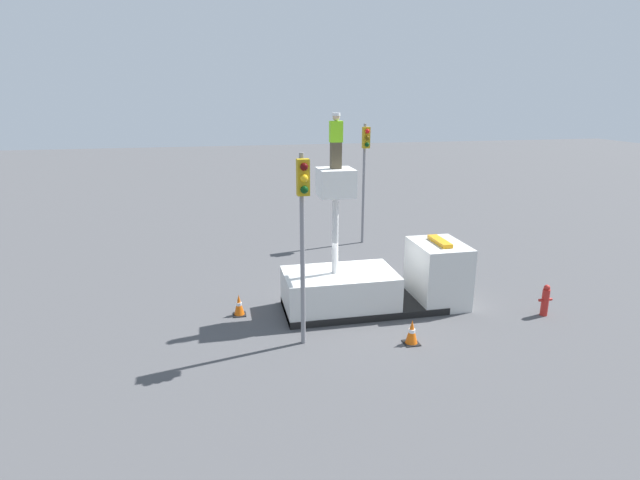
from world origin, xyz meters
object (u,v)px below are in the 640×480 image
object	(u,v)px
worker	(336,141)
traffic_cone_curbside	(412,332)
fire_hydrant	(545,300)
traffic_cone_rear	(239,305)
traffic_light_across	(365,161)
bucket_truck	(377,282)
traffic_light_pole	(303,214)

from	to	relation	value
worker	traffic_cone_curbside	size ratio (longest dim) A/B	2.25
fire_hydrant	traffic_cone_rear	bearing A→B (deg)	168.05
traffic_cone_curbside	fire_hydrant	bearing A→B (deg)	10.64
worker	fire_hydrant	xyz separation A→B (m)	(6.95, -1.81, -5.32)
traffic_light_across	traffic_cone_rear	size ratio (longest dim) A/B	7.94
bucket_truck	traffic_light_across	distance (m)	8.62
bucket_truck	traffic_light_pole	world-z (taller)	traffic_light_pole
worker	traffic_light_across	size ratio (longest dim) A/B	0.29
bucket_truck	traffic_cone_curbside	size ratio (longest dim) A/B	8.29
traffic_cone_curbside	traffic_light_pole	bearing A→B (deg)	169.49
bucket_truck	traffic_cone_curbside	xyz separation A→B (m)	(0.21, -2.79, -0.60)
traffic_light_across	worker	bearing A→B (deg)	-113.37
traffic_light_pole	traffic_cone_rear	size ratio (longest dim) A/B	7.70
worker	traffic_cone_rear	distance (m)	6.42
traffic_light_pole	traffic_light_across	xyz separation A→B (m)	(4.83, 9.98, 0.12)
bucket_truck	worker	xyz separation A→B (m)	(-1.52, 0.00, 4.90)
traffic_light_pole	traffic_light_across	distance (m)	11.09
traffic_light_pole	fire_hydrant	world-z (taller)	traffic_light_pole
traffic_cone_rear	fire_hydrant	bearing A→B (deg)	-11.95
bucket_truck	traffic_cone_curbside	distance (m)	2.87
worker	traffic_light_pole	distance (m)	3.20
traffic_light_across	fire_hydrant	distance (m)	10.87
worker	traffic_cone_rear	bearing A→B (deg)	173.91
worker	traffic_light_across	bearing A→B (deg)	66.63
bucket_truck	traffic_cone_curbside	bearing A→B (deg)	-85.64
bucket_truck	traffic_light_pole	size ratio (longest dim) A/B	1.11
bucket_truck	traffic_light_across	xyz separation A→B (m)	(1.84, 7.78, 3.21)
traffic_cone_rear	traffic_cone_curbside	distance (m)	5.92
traffic_cone_rear	bucket_truck	bearing A→B (deg)	-4.17
bucket_truck	traffic_light_across	bearing A→B (deg)	76.70
traffic_light_pole	traffic_light_across	world-z (taller)	traffic_light_across
traffic_light_pole	fire_hydrant	distance (m)	9.13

